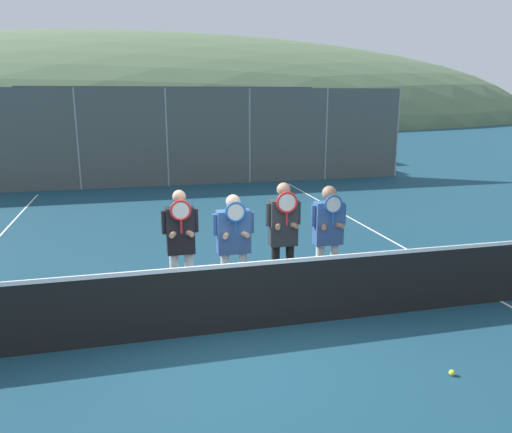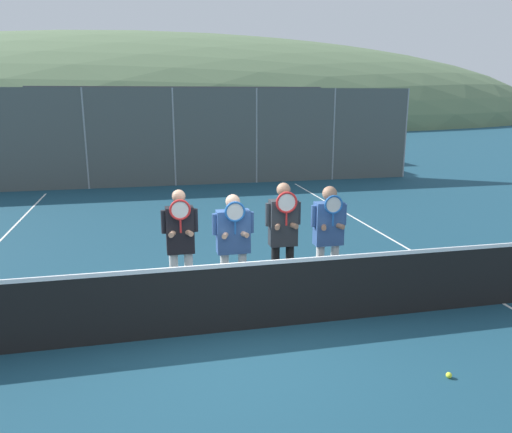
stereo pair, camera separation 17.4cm
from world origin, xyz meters
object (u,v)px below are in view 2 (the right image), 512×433
at_px(player_center_left, 233,239).
at_px(player_center_right, 283,232).
at_px(tennis_ball_on_court, 449,375).
at_px(player_leftmost, 180,241).
at_px(car_left_of_center, 198,153).
at_px(car_center, 321,150).
at_px(player_rightmost, 328,231).
at_px(car_far_left, 63,157).

bearing_deg(player_center_left, player_center_right, -2.48).
height_order(player_center_right, tennis_ball_on_court, player_center_right).
bearing_deg(tennis_ball_on_court, player_leftmost, 136.94).
relative_size(car_left_of_center, car_center, 0.94).
distance_m(player_center_right, tennis_ball_on_court, 3.06).
xyz_separation_m(player_leftmost, player_rightmost, (2.29, -0.03, 0.01)).
height_order(car_far_left, tennis_ball_on_court, car_far_left).
bearing_deg(tennis_ball_on_court, car_far_left, 112.30).
relative_size(car_left_of_center, tennis_ball_on_court, 63.55).
bearing_deg(player_center_left, player_rightmost, -0.81).
xyz_separation_m(player_center_left, tennis_ball_on_court, (2.02, -2.61, -1.00)).
bearing_deg(tennis_ball_on_court, player_center_right, 115.93).
xyz_separation_m(player_center_left, car_far_left, (-4.20, 12.55, -0.11)).
bearing_deg(player_leftmost, player_rightmost, -0.86).
bearing_deg(player_rightmost, car_far_left, 114.40).
relative_size(player_rightmost, car_left_of_center, 0.41).
distance_m(player_center_left, player_rightmost, 1.51).
height_order(player_rightmost, car_center, car_center).
height_order(player_center_left, car_center, car_center).
distance_m(player_leftmost, car_center, 14.28).
relative_size(player_leftmost, tennis_ball_on_court, 26.73).
distance_m(player_rightmost, car_center, 13.39).
distance_m(player_rightmost, tennis_ball_on_court, 2.84).
xyz_separation_m(car_left_of_center, car_center, (5.10, -0.18, 0.03)).
distance_m(player_leftmost, tennis_ball_on_court, 3.98).
bearing_deg(tennis_ball_on_court, car_center, 75.52).
height_order(player_leftmost, tennis_ball_on_court, player_leftmost).
bearing_deg(car_center, player_rightmost, -109.39).
height_order(player_rightmost, car_left_of_center, player_rightmost).
relative_size(player_leftmost, player_center_right, 0.97).
bearing_deg(player_center_right, player_center_left, 177.52).
distance_m(player_center_left, car_far_left, 13.23).
xyz_separation_m(player_center_left, player_center_right, (0.77, -0.03, 0.07)).
bearing_deg(player_rightmost, car_left_of_center, 92.94).
distance_m(car_far_left, tennis_ball_on_court, 16.41).
relative_size(player_center_left, car_center, 0.37).
height_order(car_left_of_center, car_center, car_center).
distance_m(player_leftmost, car_left_of_center, 12.88).
distance_m(player_center_left, tennis_ball_on_court, 3.45).
relative_size(player_rightmost, tennis_ball_on_court, 26.26).
xyz_separation_m(car_left_of_center, tennis_ball_on_court, (1.17, -15.40, -0.88)).
bearing_deg(car_left_of_center, player_rightmost, -87.06).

